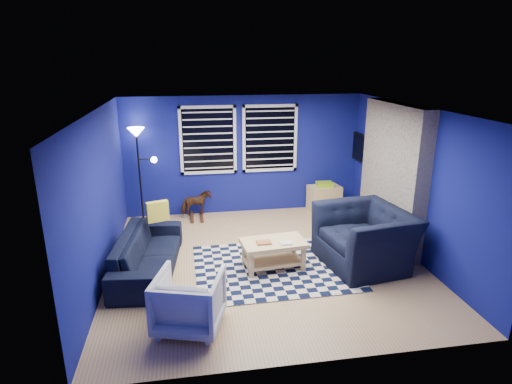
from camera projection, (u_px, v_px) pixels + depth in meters
The scene contains 18 objects.
floor at pixel (265, 262), 7.08m from camera, with size 5.00×5.00×0.00m, color tan.
ceiling at pixel (266, 109), 6.33m from camera, with size 5.00×5.00×0.00m, color white.
wall_back at pixel (244, 155), 9.06m from camera, with size 5.00×5.00×0.00m, color navy.
wall_left at pixel (100, 198), 6.32m from camera, with size 5.00×5.00×0.00m, color navy.
wall_right at pixel (414, 182), 7.10m from camera, with size 5.00×5.00×0.00m, color navy.
fireplace at pixel (391, 178), 7.56m from camera, with size 0.65×2.00×2.50m.
window_left at pixel (208, 140), 8.80m from camera, with size 1.17×0.06×1.42m.
window_right at pixel (270, 139), 9.00m from camera, with size 1.17×0.06×1.42m.
tv at pixel (363, 149), 8.93m from camera, with size 0.07×1.00×0.58m.
rug at pixel (274, 267), 6.88m from camera, with size 2.50×2.00×0.02m, color black.
sofa at pixel (148, 253), 6.69m from camera, with size 0.83×2.13×0.62m, color black.
armchair_big at pixel (365, 237), 6.88m from camera, with size 1.25×1.43×0.93m, color black.
armchair_bent at pixel (189, 301), 5.27m from camera, with size 0.79×0.81×0.74m, color gray.
rocking_horse at pixel (196, 203), 8.91m from camera, with size 0.61×0.28×0.52m, color #482917.
coffee_table at pixel (273, 249), 6.75m from camera, with size 1.05×0.67×0.50m.
cabinet at pixel (324, 198), 9.38m from camera, with size 0.72×0.52×0.65m.
floor_lamp at pixel (138, 145), 8.39m from camera, with size 0.53×0.32×1.93m.
throw_pillow at pixel (158, 211), 7.09m from camera, with size 0.36×0.11×0.34m, color yellow.
Camera 1 is at (-1.20, -6.29, 3.24)m, focal length 30.00 mm.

